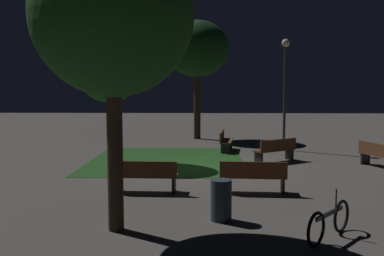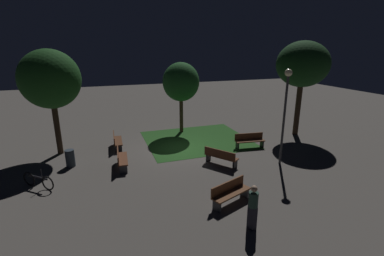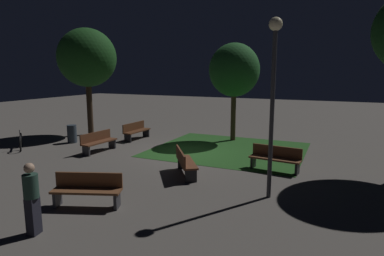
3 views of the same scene
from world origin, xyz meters
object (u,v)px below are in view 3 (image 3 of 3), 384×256
bench_path_side (136,130)px  lamp_post_plaza_west (273,80)px  bench_by_lamp (275,158)px  bicycle (21,142)px  tree_back_left (87,58)px  tree_tall_center (234,70)px  bench_lawn_edge (88,189)px  bench_back_row (184,161)px  pedestrian (32,197)px  bench_front_left (98,141)px  trash_bin (72,134)px

bench_path_side → lamp_post_plaza_west: size_ratio=0.37×
bench_by_lamp → bicycle: (1.43, -11.28, -0.14)m
tree_back_left → bench_path_side: bearing=87.1°
tree_tall_center → bench_lawn_edge: bearing=-5.6°
bench_back_row → bench_lawn_edge: bearing=-19.0°
bench_back_row → pedestrian: (5.11, -1.20, 0.37)m
bench_front_left → bench_back_row: bearing=74.0°
bench_front_left → lamp_post_plaza_west: 8.74m
bench_path_side → trash_bin: trash_bin is taller
trash_bin → pedestrian: 9.71m
tree_tall_center → pedestrian: size_ratio=3.06×
bench_path_side → tree_tall_center: size_ratio=0.37×
bench_back_row → lamp_post_plaza_west: lamp_post_plaza_west is taller
lamp_post_plaza_west → bench_front_left: bearing=-105.8°
bench_path_side → lamp_post_plaza_west: bearing=56.8°
tree_back_left → tree_tall_center: bearing=102.5°
bench_back_row → tree_tall_center: bearing=-178.0°
bench_path_side → bench_front_left: same height
bench_back_row → lamp_post_plaza_west: bearing=74.5°
lamp_post_plaza_west → bicycle: bearing=-96.0°
tree_back_left → lamp_post_plaza_west: tree_back_left is taller
tree_back_left → trash_bin: bearing=18.0°
bench_front_left → bench_by_lamp: 7.67m
bench_lawn_edge → pedestrian: (1.67, -0.02, 0.37)m
bench_by_lamp → pedestrian: bearing=-29.7°
bicycle → pedestrian: size_ratio=0.86×
bench_by_lamp → trash_bin: (-0.58, -10.13, -0.03)m
bench_back_row → lamp_post_plaza_west: 4.24m
bench_path_side → bench_by_lamp: 8.08m
bench_lawn_edge → bench_by_lamp: (-5.23, 3.93, 0.00)m
bench_path_side → bench_lawn_edge: (7.80, 3.73, 0.00)m
bench_lawn_edge → bicycle: bicycle is taller
bench_front_left → pedestrian: 7.52m
bench_back_row → trash_bin: trash_bin is taller
lamp_post_plaza_west → bench_by_lamp: bearing=-173.5°
tree_back_left → pedestrian: 12.31m
bench_path_side → tree_back_left: (-0.16, -3.16, 3.76)m
trash_bin → tree_back_left: bearing=-162.0°
tree_back_left → lamp_post_plaza_west: bearing=64.3°
tree_tall_center → bicycle: (5.89, -8.30, -3.23)m
bench_front_left → bench_lawn_edge: same height
tree_back_left → bench_front_left: bearing=45.5°
tree_back_left → pedestrian: bearing=35.5°
bench_path_side → bench_by_lamp: bearing=71.5°
lamp_post_plaza_west → bicycle: (-1.21, -11.58, -2.96)m
bench_path_side → bench_lawn_edge: same height
bench_lawn_edge → tree_tall_center: bearing=174.4°
bench_by_lamp → bench_front_left: bearing=-87.1°
tree_tall_center → trash_bin: (3.89, -7.15, -3.12)m
bench_by_lamp → tree_back_left: size_ratio=0.32×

